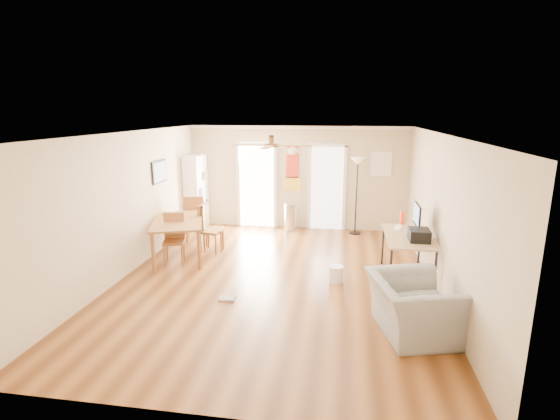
% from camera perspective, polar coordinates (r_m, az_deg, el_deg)
% --- Properties ---
extents(floor, '(7.00, 7.00, 0.00)m').
position_cam_1_polar(floor, '(7.62, -0.70, -9.49)').
color(floor, brown).
rests_on(floor, ground).
extents(ceiling, '(5.50, 7.00, 0.00)m').
position_cam_1_polar(ceiling, '(7.03, -0.76, 10.43)').
color(ceiling, silver).
rests_on(ceiling, floor).
extents(wall_back, '(5.50, 0.04, 2.60)m').
position_cam_1_polar(wall_back, '(10.62, 2.40, 4.39)').
color(wall_back, beige).
rests_on(wall_back, floor).
extents(wall_front, '(5.50, 0.04, 2.60)m').
position_cam_1_polar(wall_front, '(3.98, -9.26, -11.56)').
color(wall_front, beige).
rests_on(wall_front, floor).
extents(wall_left, '(0.04, 7.00, 2.60)m').
position_cam_1_polar(wall_left, '(8.12, -20.23, 0.75)').
color(wall_left, beige).
rests_on(wall_left, floor).
extents(wall_right, '(0.04, 7.00, 2.60)m').
position_cam_1_polar(wall_right, '(7.29, 21.10, -0.71)').
color(wall_right, beige).
rests_on(wall_right, floor).
extents(crown_molding, '(5.50, 7.00, 0.08)m').
position_cam_1_polar(crown_molding, '(7.03, -0.76, 10.10)').
color(crown_molding, white).
rests_on(crown_molding, wall_back).
extents(kitchen_doorway, '(0.90, 0.10, 2.10)m').
position_cam_1_polar(kitchen_doorway, '(10.81, -3.17, 3.20)').
color(kitchen_doorway, white).
rests_on(kitchen_doorway, wall_back).
extents(bathroom_doorway, '(0.80, 0.10, 2.10)m').
position_cam_1_polar(bathroom_doorway, '(10.59, 6.42, 2.92)').
color(bathroom_doorway, white).
rests_on(bathroom_doorway, wall_back).
extents(wall_decal, '(0.46, 0.03, 1.10)m').
position_cam_1_polar(wall_decal, '(10.58, 1.73, 5.73)').
color(wall_decal, red).
rests_on(wall_decal, wall_back).
extents(ac_grille, '(0.50, 0.04, 0.60)m').
position_cam_1_polar(ac_grille, '(10.51, 13.65, 6.13)').
color(ac_grille, white).
rests_on(ac_grille, wall_back).
extents(framed_poster, '(0.04, 0.66, 0.48)m').
position_cam_1_polar(framed_poster, '(9.27, -16.16, 5.05)').
color(framed_poster, black).
rests_on(framed_poster, wall_left).
extents(ceiling_fan, '(1.24, 1.24, 0.20)m').
position_cam_1_polar(ceiling_fan, '(6.74, -1.18, 8.85)').
color(ceiling_fan, '#593819').
rests_on(ceiling_fan, ceiling).
extents(bookshelf, '(0.54, 0.90, 1.88)m').
position_cam_1_polar(bookshelf, '(10.84, -11.36, 2.40)').
color(bookshelf, white).
rests_on(bookshelf, floor).
extents(dining_table, '(1.44, 1.83, 0.80)m').
position_cam_1_polar(dining_table, '(8.83, -13.70, -3.86)').
color(dining_table, olive).
rests_on(dining_table, floor).
extents(dining_chair_right_a, '(0.48, 0.48, 1.02)m').
position_cam_1_polar(dining_chair_right_a, '(9.05, -9.34, -2.51)').
color(dining_chair_right_a, '#A06F33').
rests_on(dining_chair_right_a, floor).
extents(dining_chair_right_b, '(0.49, 0.49, 1.02)m').
position_cam_1_polar(dining_chair_right_b, '(9.16, -9.11, -2.31)').
color(dining_chair_right_b, olive).
rests_on(dining_chair_right_b, floor).
extents(dining_chair_near, '(0.49, 0.49, 0.98)m').
position_cam_1_polar(dining_chair_near, '(8.54, -14.33, -3.87)').
color(dining_chair_near, '#995C31').
rests_on(dining_chair_near, floor).
extents(dining_chair_far, '(0.55, 0.55, 1.07)m').
position_cam_1_polar(dining_chair_far, '(9.93, -11.52, -1.04)').
color(dining_chair_far, '#AC6337').
rests_on(dining_chair_far, floor).
extents(trash_can, '(0.34, 0.34, 0.69)m').
position_cam_1_polar(trash_can, '(10.55, 1.43, -0.96)').
color(trash_can, silver).
rests_on(trash_can, floor).
extents(torchiere_lamp, '(0.37, 0.37, 1.88)m').
position_cam_1_polar(torchiere_lamp, '(10.29, 10.38, 1.86)').
color(torchiere_lamp, black).
rests_on(torchiere_lamp, floor).
extents(computer_desk, '(0.77, 1.55, 0.83)m').
position_cam_1_polar(computer_desk, '(7.81, 16.85, -6.25)').
color(computer_desk, tan).
rests_on(computer_desk, floor).
extents(imac, '(0.22, 0.58, 0.54)m').
position_cam_1_polar(imac, '(7.77, 18.20, -1.18)').
color(imac, black).
rests_on(imac, computer_desk).
extents(keyboard, '(0.22, 0.39, 0.01)m').
position_cam_1_polar(keyboard, '(8.13, 15.81, -2.29)').
color(keyboard, white).
rests_on(keyboard, computer_desk).
extents(printer, '(0.33, 0.39, 0.20)m').
position_cam_1_polar(printer, '(7.41, 18.46, -3.26)').
color(printer, black).
rests_on(printer, computer_desk).
extents(orange_bottle, '(0.10, 0.10, 0.26)m').
position_cam_1_polar(orange_bottle, '(8.35, 16.35, -1.05)').
color(orange_bottle, '#FB3A16').
rests_on(orange_bottle, computer_desk).
extents(wastebasket_a, '(0.26, 0.26, 0.29)m').
position_cam_1_polar(wastebasket_a, '(7.54, 7.67, -8.67)').
color(wastebasket_a, white).
rests_on(wastebasket_a, floor).
extents(wastebasket_b, '(0.27, 0.27, 0.27)m').
position_cam_1_polar(wastebasket_b, '(6.51, 17.08, -13.01)').
color(wastebasket_b, silver).
rests_on(wastebasket_b, floor).
extents(floor_cloth, '(0.26, 0.22, 0.04)m').
position_cam_1_polar(floor_cloth, '(6.93, -7.24, -11.89)').
color(floor_cloth, '#9A9995').
rests_on(floor_cloth, floor).
extents(armchair, '(1.31, 1.42, 0.78)m').
position_cam_1_polar(armchair, '(6.06, 17.70, -12.46)').
color(armchair, gray).
rests_on(armchair, floor).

